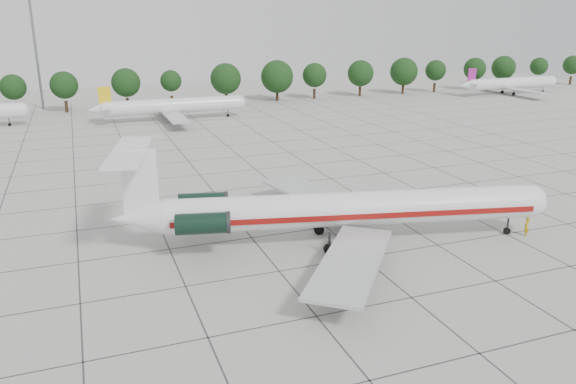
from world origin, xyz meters
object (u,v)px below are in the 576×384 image
ground_crew (526,227)px  floodlight_mast (35,45)px  bg_airliner_c (174,106)px  bg_airliner_e (511,84)px  main_airliner (331,209)px

ground_crew → floodlight_mast: size_ratio=0.07×
bg_airliner_c → bg_airliner_e: same height
ground_crew → bg_airliner_e: (70.86, 82.76, 1.96)m
bg_airliner_c → main_airliner: bearing=-87.8°
main_airliner → bg_airliner_c: (-2.76, 70.63, -0.54)m
main_airliner → floodlight_mast: 100.75m
bg_airliner_e → floodlight_mast: 120.31m
bg_airliner_c → floodlight_mast: floodlight_mast is taller
bg_airliner_e → ground_crew: bearing=-130.6°
main_airliner → ground_crew: main_airliner is taller
bg_airliner_c → bg_airliner_e: 92.81m
main_airliner → bg_airliner_e: size_ratio=1.46×
main_airliner → bg_airliner_e: 118.78m
bg_airliner_c → floodlight_mast: bearing=135.5°
ground_crew → bg_airliner_c: size_ratio=0.07×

